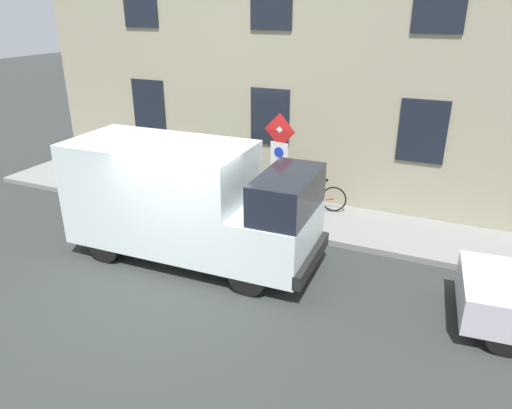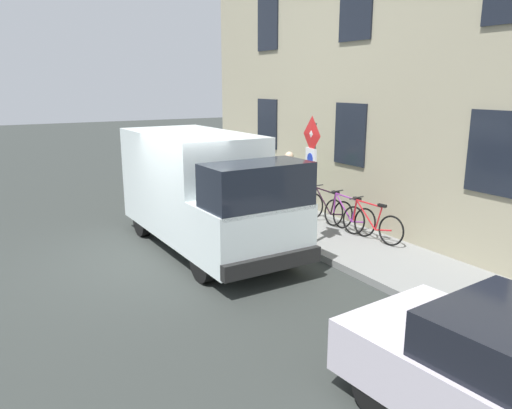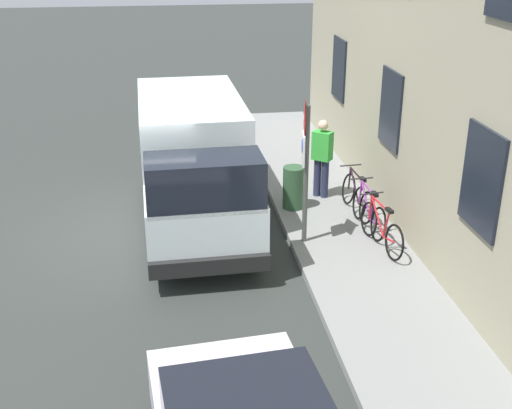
# 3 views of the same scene
# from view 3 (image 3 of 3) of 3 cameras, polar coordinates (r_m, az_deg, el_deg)

# --- Properties ---
(ground_plane) EXTENTS (80.00, 80.00, 0.00)m
(ground_plane) POSITION_cam_3_polar(r_m,az_deg,el_deg) (13.27, -10.58, -2.54)
(ground_plane) COLOR #2D322F
(sidewalk_slab) EXTENTS (2.15, 16.18, 0.14)m
(sidewalk_slab) POSITION_cam_3_polar(r_m,az_deg,el_deg) (13.63, 6.63, -1.25)
(sidewalk_slab) COLOR gray
(sidewalk_slab) RESTS_ON ground_plane
(building_facade) EXTENTS (0.75, 14.18, 7.32)m
(building_facade) POSITION_cam_3_polar(r_m,az_deg,el_deg) (13.03, 13.60, 13.69)
(building_facade) COLOR tan
(building_facade) RESTS_ON ground_plane
(sign_post_stacked) EXTENTS (0.19, 0.56, 2.65)m
(sign_post_stacked) POSITION_cam_3_polar(r_m,az_deg,el_deg) (11.82, 4.21, 4.63)
(sign_post_stacked) COLOR #474C47
(sign_post_stacked) RESTS_ON sidewalk_slab
(delivery_van) EXTENTS (2.15, 5.38, 2.50)m
(delivery_van) POSITION_cam_3_polar(r_m,az_deg,el_deg) (13.02, -5.37, 3.62)
(delivery_van) COLOR silver
(delivery_van) RESTS_ON ground_plane
(bicycle_red) EXTENTS (0.47, 1.71, 0.89)m
(bicycle_red) POSITION_cam_3_polar(r_m,az_deg,el_deg) (12.31, 10.75, -2.01)
(bicycle_red) COLOR black
(bicycle_red) RESTS_ON sidewalk_slab
(bicycle_purple) EXTENTS (0.46, 1.72, 0.89)m
(bicycle_purple) POSITION_cam_3_polar(r_m,az_deg,el_deg) (12.99, 9.69, -0.57)
(bicycle_purple) COLOR black
(bicycle_purple) RESTS_ON sidewalk_slab
(bicycle_black) EXTENTS (0.46, 1.72, 0.89)m
(bicycle_black) POSITION_cam_3_polar(r_m,az_deg,el_deg) (13.68, 8.73, 0.74)
(bicycle_black) COLOR black
(bicycle_black) RESTS_ON sidewalk_slab
(pedestrian) EXTENTS (0.47, 0.45, 1.72)m
(pedestrian) POSITION_cam_3_polar(r_m,az_deg,el_deg) (14.24, 5.72, 4.20)
(pedestrian) COLOR #262B47
(pedestrian) RESTS_ON sidewalk_slab
(litter_bin) EXTENTS (0.44, 0.44, 0.90)m
(litter_bin) POSITION_cam_3_polar(r_m,az_deg,el_deg) (13.76, 3.24, 1.47)
(litter_bin) COLOR #2D5133
(litter_bin) RESTS_ON sidewalk_slab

